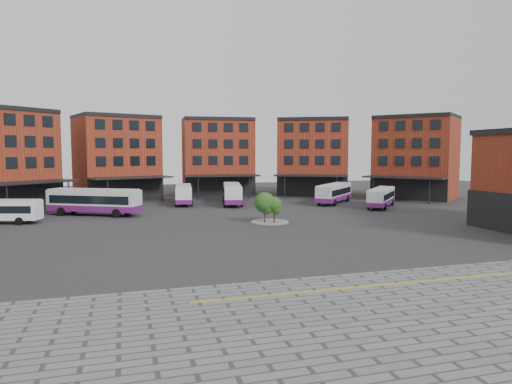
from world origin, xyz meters
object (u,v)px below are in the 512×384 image
object	(u,v)px
bus_b	(94,201)
bus_c	(184,194)
tree_island	(270,206)
bus_f	(381,197)
bus_e	(334,193)
bus_d	(232,193)

from	to	relation	value
bus_b	bus_c	bearing A→B (deg)	-24.22
tree_island	bus_c	world-z (taller)	tree_island
bus_c	bus_f	size ratio (longest dim) A/B	1.17
bus_b	bus_e	world-z (taller)	bus_b
bus_b	bus_e	size ratio (longest dim) A/B	1.23
bus_c	bus_d	xyz separation A→B (m)	(7.28, -2.53, 0.12)
bus_e	bus_f	xyz separation A→B (m)	(4.38, -6.77, -0.14)
tree_island	bus_b	bearing A→B (deg)	147.69
bus_c	bus_e	size ratio (longest dim) A/B	1.09
bus_d	bus_f	bearing A→B (deg)	-15.12
bus_b	bus_e	xyz separation A→B (m)	(36.01, 3.89, -0.17)
tree_island	bus_e	distance (m)	23.06
bus_d	bus_e	bearing A→B (deg)	-0.45
bus_f	bus_b	bearing A→B (deg)	-142.46
bus_e	bus_f	world-z (taller)	bus_e
bus_c	bus_f	bearing A→B (deg)	-17.37
tree_island	bus_f	size ratio (longest dim) A/B	0.48
bus_e	tree_island	bearing A→B (deg)	-91.11
bus_c	bus_f	xyz separation A→B (m)	(27.59, -12.61, -0.05)
bus_d	bus_f	size ratio (longest dim) A/B	1.27
tree_island	bus_c	size ratio (longest dim) A/B	0.41
bus_f	bus_d	bearing A→B (deg)	-164.78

